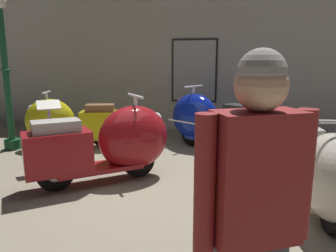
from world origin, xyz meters
TOP-DOWN VIEW (x-y plane):
  - ground_plane at (0.00, 0.00)m, footprint 60.00×60.00m
  - showroom_back_wall at (-0.00, 3.58)m, footprint 18.00×0.24m
  - scooter_0 at (-2.07, 1.49)m, footprint 1.77×0.97m
  - scooter_1 at (-0.60, 0.12)m, footprint 1.77×1.58m
  - scooter_2 at (0.46, 1.98)m, footprint 1.86×1.40m
  - scooter_3 at (1.83, -0.33)m, footprint 0.68×1.77m
  - lamppost at (-2.99, 1.20)m, footprint 0.28×0.28m
  - visitor_0 at (1.08, -2.35)m, footprint 0.49×0.37m
  - info_stanchion at (-1.67, 0.39)m, footprint 0.39×0.37m

SIDE VIEW (x-z plane):
  - ground_plane at x=0.00m, z-range 0.00..0.00m
  - info_stanchion at x=-1.67m, z-range -0.09..0.92m
  - scooter_0 at x=-2.07m, z-range -0.05..0.99m
  - scooter_3 at x=1.83m, z-range -0.05..1.01m
  - scooter_2 at x=0.46m, z-range -0.05..1.08m
  - scooter_1 at x=-0.60m, z-range -0.05..1.08m
  - visitor_0 at x=1.08m, z-range 0.13..1.73m
  - lamppost at x=-2.99m, z-range -0.01..2.65m
  - showroom_back_wall at x=0.00m, z-range 0.00..3.61m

